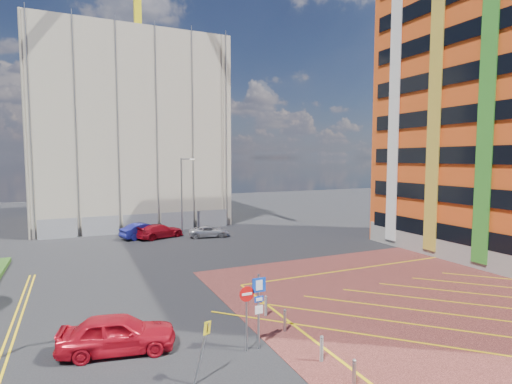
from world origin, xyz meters
TOP-DOWN VIEW (x-y plane):
  - ground at (0.00, 0.00)m, footprint 140.00×140.00m
  - forecourt at (14.00, 0.00)m, footprint 26.00×26.00m
  - lamp_back at (4.08, 28.00)m, footprint 1.53×0.16m
  - sign_cluster at (0.30, 0.98)m, footprint 1.17×0.12m
  - warning_sign at (-2.35, -0.50)m, footprint 0.73×0.41m
  - bollard_row at (2.30, -1.67)m, footprint 0.14×11.14m
  - construction_building at (0.00, 40.00)m, footprint 21.20×19.20m
  - tower_crane at (2.00, 39.44)m, footprint 1.60×35.00m
  - construction_fence at (1.00, 30.00)m, footprint 21.60×0.06m
  - car_red_left at (-4.90, 3.16)m, footprint 4.93×2.76m
  - car_blue_back at (-0.14, 26.84)m, footprint 4.91×3.01m
  - car_red_back at (1.29, 26.22)m, footprint 5.22×3.47m
  - car_silver_back at (5.93, 24.67)m, footprint 4.36×2.68m

SIDE VIEW (x-z plane):
  - ground at x=0.00m, z-range 0.00..0.00m
  - forecourt at x=14.00m, z-range 0.00..0.02m
  - bollard_row at x=2.30m, z-range 0.02..0.92m
  - car_silver_back at x=5.93m, z-range 0.00..1.13m
  - car_red_back at x=1.29m, z-range 0.00..1.41m
  - car_blue_back at x=-0.14m, z-range 0.00..1.53m
  - car_red_left at x=-4.90m, z-range 0.00..1.58m
  - construction_fence at x=1.00m, z-range 0.00..2.00m
  - warning_sign at x=-2.35m, z-range 0.30..2.55m
  - sign_cluster at x=0.30m, z-range 0.35..3.55m
  - lamp_back at x=4.08m, z-range 0.36..8.36m
  - construction_building at x=0.00m, z-range 0.00..22.00m
  - tower_crane at x=2.00m, z-range 8.15..43.55m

